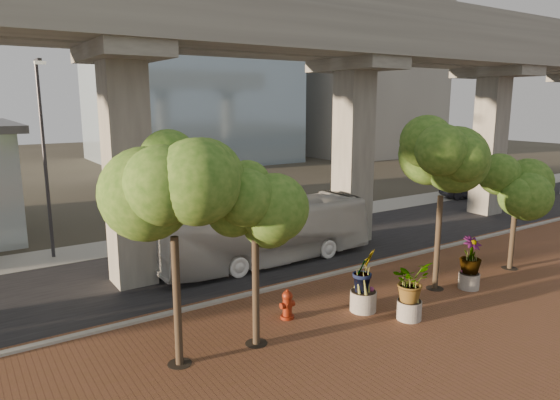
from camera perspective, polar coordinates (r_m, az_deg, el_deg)
ground at (r=22.74m, az=-0.04°, el=-7.95°), size 160.00×160.00×0.00m
brick_plaza at (r=17.15m, az=15.39°, el=-14.92°), size 70.00×13.00×0.06m
asphalt_road at (r=24.34m, az=-2.65°, el=-6.61°), size 90.00×8.00×0.04m
curb_strip at (r=21.17m, az=2.98°, el=-9.22°), size 70.00×0.25×0.16m
far_sidewalk at (r=29.02m, az=-8.25°, el=-3.76°), size 90.00×3.00×0.06m
transit_viaduct at (r=23.18m, az=-2.82°, el=10.76°), size 72.00×5.60×12.40m
midrise_block at (r=73.57m, az=9.55°, el=14.60°), size 18.00×16.00×24.00m
transit_bus at (r=23.21m, az=-1.64°, el=-3.73°), size 10.65×2.53×2.97m
parked_car at (r=41.58m, az=20.71°, el=1.11°), size 4.44×2.98×1.38m
fire_hydrant at (r=17.62m, az=0.84°, el=-11.85°), size 0.53×0.48×1.06m
planter_front at (r=17.85m, az=14.68°, el=-9.29°), size 1.90×1.90×2.09m
planter_right at (r=21.38m, az=20.95°, el=-6.16°), size 2.00×2.00×2.14m
planter_left at (r=18.14m, az=9.59°, el=-8.29°), size 2.10×2.10×2.31m
street_tree_far_west at (r=13.68m, az=-12.18°, el=0.45°), size 3.90×3.90×6.71m
street_tree_near_west at (r=14.70m, az=-2.88°, el=-0.86°), size 3.32×3.32×5.87m
street_tree_near_east at (r=20.15m, az=18.08°, el=3.71°), size 4.03×4.03×6.82m
street_tree_far_east at (r=24.11m, az=25.51°, el=1.81°), size 3.28×3.28×5.44m
streetlamp_west at (r=25.64m, az=-25.37°, el=5.53°), size 0.46×1.34×9.27m
streetlamp_east at (r=31.43m, az=8.08°, el=6.75°), size 0.43×1.26×8.71m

